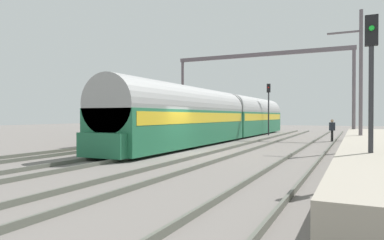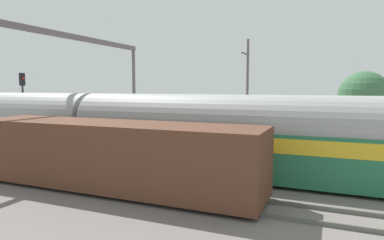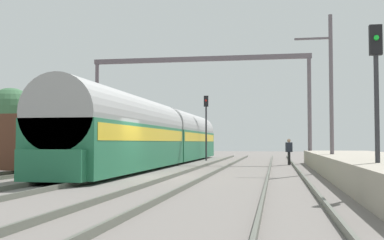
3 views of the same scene
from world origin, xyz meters
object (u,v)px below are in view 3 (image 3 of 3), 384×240
Objects in this scene: railway_signal_far at (206,119)px; passenger_train at (162,135)px; railway_signal_near at (376,85)px; catenary_gantry at (199,83)px; person_crossing at (289,149)px; freight_car at (81,143)px.

passenger_train is at bearing -104.23° from railway_signal_far.
catenary_gantry reaches higher than railway_signal_near.
railway_signal_far is (-6.50, 6.60, 2.37)m from person_crossing.
catenary_gantry is at bearing -89.04° from railway_signal_far.
railway_signal_far is at bearing 63.52° from freight_car.
railway_signal_far is at bearing 90.96° from catenary_gantry.
passenger_train reaches higher than person_crossing.
railway_signal_far is at bearing 109.36° from railway_signal_near.
person_crossing is at bearing -20.99° from catenary_gantry.
freight_car is 0.80× the size of catenary_gantry.
freight_car is (-3.97, -4.27, -0.50)m from passenger_train.
railway_signal_near reaches higher than freight_car.
railway_signal_near is 0.31× the size of catenary_gantry.
railway_signal_near reaches higher than passenger_train.
passenger_train is 6.59× the size of railway_signal_near.
person_crossing is at bearing -45.42° from railway_signal_far.
freight_car reaches higher than person_crossing.
passenger_train is 2.01× the size of catenary_gantry.
person_crossing is 0.35× the size of railway_signal_near.
railway_signal_far is at bearing -71.01° from person_crossing.
person_crossing is at bearing 96.67° from railway_signal_near.
catenary_gantry reaches higher than railway_signal_far.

